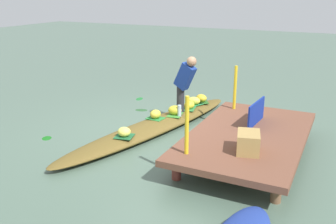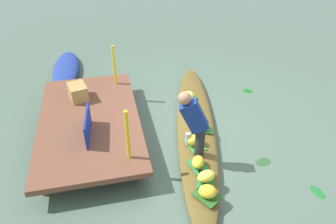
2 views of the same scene
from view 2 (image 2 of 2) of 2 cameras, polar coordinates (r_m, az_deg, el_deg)
canal_water at (r=6.17m, az=4.91°, el=-3.60°), size 40.00×40.00×0.00m
dock_platform at (r=6.03m, az=-13.86°, el=-1.56°), size 3.20×1.80×0.40m
vendor_boat at (r=6.11m, az=4.96°, el=-2.90°), size 4.91×1.82×0.19m
moored_boat at (r=8.57m, az=-17.74°, el=7.33°), size 2.10×0.67×0.23m
leaf_mat_0 at (r=4.98m, az=6.77°, el=-12.05°), size 0.47×0.39×0.01m
banana_bunch_0 at (r=4.92m, az=6.84°, el=-11.35°), size 0.25×0.32×0.18m
leaf_mat_1 at (r=5.58m, az=4.82°, el=-5.83°), size 0.44×0.34×0.01m
banana_bunch_1 at (r=5.52m, az=4.87°, el=-5.05°), size 0.28×0.33×0.20m
leaf_mat_2 at (r=6.80m, az=3.69°, el=2.42°), size 0.37×0.37×0.01m
banana_bunch_2 at (r=6.75m, az=3.72°, el=3.02°), size 0.23×0.24×0.17m
leaf_mat_3 at (r=4.78m, az=7.03°, el=-14.60°), size 0.47×0.44×0.01m
banana_bunch_3 at (r=4.72m, az=7.10°, el=-13.91°), size 0.31×0.33×0.17m
leaf_mat_4 at (r=5.92m, az=6.15°, el=-3.16°), size 0.30×0.36×0.01m
banana_bunch_4 at (r=5.87m, az=6.21°, el=-2.48°), size 0.28×0.26×0.18m
leaf_mat_5 at (r=5.19m, az=5.33°, el=-9.53°), size 0.40×0.31×0.01m
banana_bunch_5 at (r=5.14m, az=5.37°, el=-8.87°), size 0.32×0.29×0.17m
vendor_person at (r=4.95m, az=4.73°, el=-1.66°), size 0.29×0.51×1.21m
water_bottle at (r=5.51m, az=3.56°, el=-4.84°), size 0.08×0.08×0.24m
market_banner at (r=5.47m, az=-14.15°, el=-2.31°), size 0.80×0.10×0.41m
railing_post_west at (r=4.77m, az=-7.24°, el=-4.16°), size 0.06×0.06×0.87m
railing_post_east at (r=6.82m, az=-9.55°, el=8.24°), size 0.06×0.06×0.87m
produce_crate at (r=6.57m, az=-15.81°, el=3.47°), size 0.51×0.42×0.30m
drifting_plant_0 at (r=5.55m, az=25.18°, el=-12.83°), size 0.31×0.21×0.01m
drifting_plant_1 at (r=7.66m, az=14.08°, el=3.69°), size 0.29×0.28×0.01m
drifting_plant_2 at (r=5.74m, az=16.66°, el=-8.58°), size 0.25×0.33×0.01m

